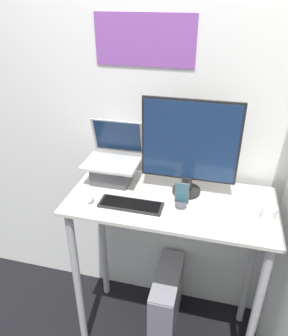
{
  "coord_description": "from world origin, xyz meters",
  "views": [
    {
      "loc": [
        0.23,
        -1.23,
        2.15
      ],
      "look_at": [
        -0.15,
        0.27,
        1.3
      ],
      "focal_mm": 35.0,
      "sensor_mm": 36.0,
      "label": 1
    }
  ],
  "objects_px": {
    "laptop": "(113,166)",
    "cell_phone": "(181,198)",
    "monitor": "(189,148)",
    "keyboard": "(131,205)",
    "computer_tower": "(166,300)",
    "mouse": "(91,200)"
  },
  "relations": [
    {
      "from": "laptop",
      "to": "cell_phone",
      "type": "height_order",
      "value": "laptop"
    },
    {
      "from": "monitor",
      "to": "laptop",
      "type": "bearing_deg",
      "value": 176.97
    },
    {
      "from": "monitor",
      "to": "keyboard",
      "type": "xyz_separation_m",
      "value": [
        -0.27,
        -0.21,
        -0.27
      ]
    },
    {
      "from": "keyboard",
      "to": "cell_phone",
      "type": "bearing_deg",
      "value": 14.32
    },
    {
      "from": "computer_tower",
      "to": "cell_phone",
      "type": "bearing_deg",
      "value": -56.15
    },
    {
      "from": "monitor",
      "to": "cell_phone",
      "type": "height_order",
      "value": "monitor"
    },
    {
      "from": "monitor",
      "to": "mouse",
      "type": "relative_size",
      "value": 10.2
    },
    {
      "from": "laptop",
      "to": "keyboard",
      "type": "relative_size",
      "value": 1.02
    },
    {
      "from": "mouse",
      "to": "computer_tower",
      "type": "xyz_separation_m",
      "value": [
        0.42,
        0.19,
        -0.9
      ]
    },
    {
      "from": "monitor",
      "to": "cell_phone",
      "type": "xyz_separation_m",
      "value": [
        -0.01,
        -0.14,
        -0.22
      ]
    },
    {
      "from": "keyboard",
      "to": "computer_tower",
      "type": "height_order",
      "value": "keyboard"
    },
    {
      "from": "monitor",
      "to": "keyboard",
      "type": "relative_size",
      "value": 1.58
    },
    {
      "from": "cell_phone",
      "to": "monitor",
      "type": "bearing_deg",
      "value": 86.66
    },
    {
      "from": "keyboard",
      "to": "computer_tower",
      "type": "relative_size",
      "value": 0.71
    },
    {
      "from": "computer_tower",
      "to": "keyboard",
      "type": "bearing_deg",
      "value": -138.06
    },
    {
      "from": "cell_phone",
      "to": "laptop",
      "type": "bearing_deg",
      "value": 159.18
    },
    {
      "from": "keyboard",
      "to": "computer_tower",
      "type": "distance_m",
      "value": 0.93
    },
    {
      "from": "monitor",
      "to": "keyboard",
      "type": "bearing_deg",
      "value": -141.98
    },
    {
      "from": "keyboard",
      "to": "cell_phone",
      "type": "xyz_separation_m",
      "value": [
        0.26,
        0.07,
        0.04
      ]
    },
    {
      "from": "laptop",
      "to": "cell_phone",
      "type": "bearing_deg",
      "value": -20.82
    },
    {
      "from": "keyboard",
      "to": "cell_phone",
      "type": "relative_size",
      "value": 2.34
    },
    {
      "from": "laptop",
      "to": "computer_tower",
      "type": "distance_m",
      "value": 1.05
    }
  ]
}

